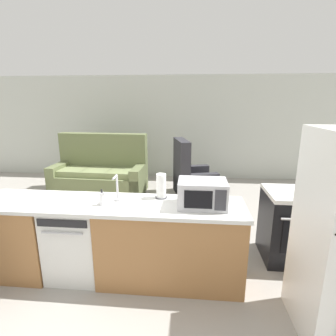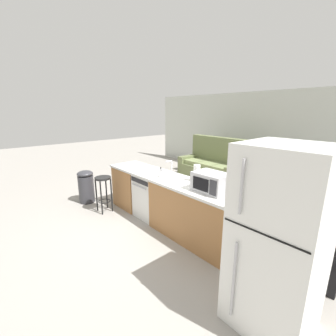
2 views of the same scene
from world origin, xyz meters
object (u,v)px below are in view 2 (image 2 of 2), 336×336
Objects in this scene: soap_bottle at (161,173)px; bar_stool at (103,187)px; refrigerator at (278,241)px; paper_towel_roll at (197,173)px; dishwasher at (152,196)px; couch at (213,167)px; armchair at (280,184)px; kettle at (332,207)px; microwave at (211,182)px; trash_bin at (86,186)px; stove_range at (312,239)px.

soap_bottle reaches higher than bar_stool.
refrigerator reaches higher than bar_stool.
bar_stool is (-3.42, -0.07, -0.35)m from refrigerator.
paper_towel_roll reaches higher than soap_bottle.
soap_bottle is (0.35, -0.07, 0.55)m from dishwasher.
couch reaches higher than armchair.
armchair is at bearing 122.02° from kettle.
microwave is at bearing -0.05° from dishwasher.
kettle is at bearing 16.21° from bar_stool.
trash_bin is at bearing -161.57° from soap_bottle.
bar_stool is at bearing 6.33° from trash_bin.
armchair is at bearing 83.04° from paper_towel_roll.
dishwasher reaches higher than trash_bin.
refrigerator is at bearing -12.06° from soap_bottle.
microwave is (-1.20, 0.55, 0.15)m from refrigerator.
microwave is 0.50m from paper_towel_roll.
dishwasher is 1.14× the size of bar_stool.
armchair reaches higher than trash_bin.
soap_bottle is 0.24× the size of bar_stool.
stove_range is 4.33m from trash_bin.
stove_range reaches higher than trash_bin.
kettle is at bearing 14.61° from trash_bin.
refrigerator reaches higher than dishwasher.
armchair is (2.00, -0.07, -0.04)m from couch.
kettle is 4.32m from couch.
dishwasher is 4.77× the size of soap_bottle.
paper_towel_roll is at bearing 12.07° from dishwasher.
armchair is (2.09, 3.44, -0.19)m from bar_stool.
soap_bottle is 0.15× the size of armchair.
kettle reaches higher than stove_range.
stove_range is at bearing 24.68° from microwave.
soap_bottle is (-2.25, 0.48, 0.08)m from refrigerator.
paper_towel_roll reaches higher than stove_range.
paper_towel_roll is 0.24× the size of armchair.
trash_bin is 4.51m from armchair.
dishwasher is at bearing 179.95° from microwave.
couch is 2.00m from armchair.
paper_towel_roll reaches higher than kettle.
kettle is at bearing 8.68° from dishwasher.
microwave reaches higher than stove_range.
soap_bottle reaches higher than dishwasher.
microwave is 3.65m from couch.
stove_range is 3.62m from bar_stool.
refrigerator reaches higher than soap_bottle.
microwave is 3.10m from trash_bin.
bar_stool is at bearing -91.47° from couch.
armchair reaches higher than bar_stool.
couch is (0.81, 3.59, 0.02)m from trash_bin.
soap_bottle is (-0.60, -0.27, -0.07)m from paper_towel_roll.
refrigerator is 4.81m from couch.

